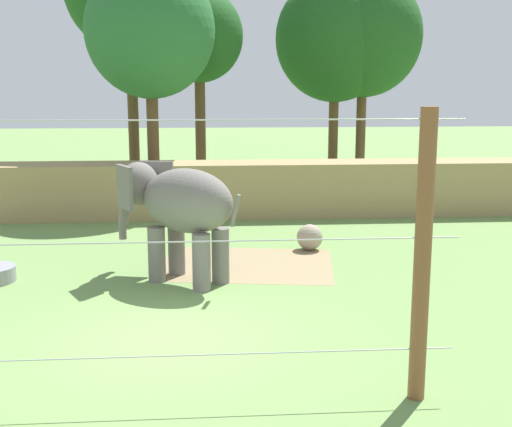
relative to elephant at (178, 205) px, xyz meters
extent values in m
plane|color=#6B8E4C|center=(-0.06, -3.61, -1.77)|extent=(120.00, 120.00, 0.00)
cube|color=#937F5B|center=(1.63, 1.24, -1.77)|extent=(4.74, 3.96, 0.01)
cube|color=tan|center=(-0.06, 7.69, -0.85)|extent=(36.00, 1.80, 1.84)
cylinder|color=slate|center=(-0.51, -0.05, -1.13)|extent=(0.40, 0.40, 1.27)
cylinder|color=slate|center=(-0.08, 0.50, -1.13)|extent=(0.40, 0.40, 1.27)
cylinder|color=slate|center=(0.52, -0.84, -1.13)|extent=(0.40, 0.40, 1.27)
cylinder|color=slate|center=(0.95, -0.29, -1.13)|extent=(0.40, 0.40, 1.27)
ellipsoid|color=slate|center=(0.22, -0.17, 0.12)|extent=(2.65, 2.45, 1.45)
ellipsoid|color=slate|center=(-0.95, 0.74, 0.38)|extent=(1.32, 1.34, 1.05)
cube|color=slate|center=(-1.21, 0.25, 0.38)|extent=(0.46, 0.77, 1.00)
cube|color=slate|center=(-0.55, 1.11, 0.38)|extent=(0.82, 0.27, 1.00)
cylinder|color=slate|center=(-1.26, 0.98, 0.00)|extent=(0.53, 0.50, 0.57)
cylinder|color=slate|center=(-1.35, 1.04, -0.40)|extent=(0.40, 0.39, 0.53)
cylinder|color=slate|center=(-1.40, 1.09, -0.77)|extent=(0.26, 0.26, 0.50)
cylinder|color=slate|center=(1.26, -0.98, 0.03)|extent=(0.27, 0.24, 0.73)
sphere|color=gray|center=(3.45, 2.62, -1.41)|extent=(0.71, 0.71, 0.71)
cylinder|color=brown|center=(3.63, -6.21, 0.31)|extent=(0.24, 0.24, 4.16)
cylinder|color=#B7B7BC|center=(-0.06, -6.21, -1.02)|extent=(8.38, 0.02, 0.02)
cylinder|color=#B7B7BC|center=(-0.06, -6.21, 0.60)|extent=(8.38, 0.02, 0.02)
cylinder|color=#B7B7BC|center=(-0.06, -6.21, 2.23)|extent=(8.38, 0.02, 0.02)
cylinder|color=brown|center=(-1.32, 10.27, 0.44)|extent=(0.44, 0.44, 4.41)
ellipsoid|color=#286633|center=(-1.32, 10.27, 4.66)|extent=(4.74, 4.74, 4.98)
cylinder|color=brown|center=(6.53, 15.58, 0.34)|extent=(0.44, 0.44, 4.21)
ellipsoid|color=#1E511E|center=(6.53, 15.58, 4.74)|extent=(5.39, 5.39, 5.66)
cylinder|color=brown|center=(-2.35, 13.21, 1.32)|extent=(0.44, 0.44, 6.17)
cylinder|color=brown|center=(7.80, 15.52, 0.44)|extent=(0.44, 0.44, 4.41)
ellipsoid|color=#1E511E|center=(7.80, 15.52, 4.87)|extent=(5.25, 5.25, 5.51)
cylinder|color=brown|center=(0.43, 13.70, 0.68)|extent=(0.44, 0.44, 4.90)
ellipsoid|color=#1E511E|center=(0.43, 13.70, 4.69)|extent=(3.67, 3.67, 3.85)
camera|label=1|loc=(0.66, -14.95, 2.67)|focal=46.67mm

